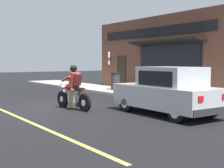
% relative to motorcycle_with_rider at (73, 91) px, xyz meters
% --- Properties ---
extents(ground_plane, '(80.00, 80.00, 0.00)m').
position_rel_motorcycle_with_rider_xyz_m(ground_plane, '(-0.38, 0.91, -0.68)').
color(ground_plane, black).
extents(sidewalk_curb, '(2.60, 22.00, 0.14)m').
position_rel_motorcycle_with_rider_xyz_m(sidewalk_curb, '(5.09, 3.91, -0.61)').
color(sidewalk_curb, '#ADAAA3').
rests_on(sidewalk_curb, ground).
extents(storefront_building, '(1.25, 9.99, 4.20)m').
position_rel_motorcycle_with_rider_xyz_m(storefront_building, '(6.62, 2.75, 1.43)').
color(storefront_building, brown).
rests_on(storefront_building, ground).
extents(motorcycle_with_rider, '(0.61, 2.02, 1.62)m').
position_rel_motorcycle_with_rider_xyz_m(motorcycle_with_rider, '(0.00, 0.00, 0.00)').
color(motorcycle_with_rider, black).
rests_on(motorcycle_with_rider, ground).
extents(car_hatchback, '(1.72, 3.82, 1.57)m').
position_rel_motorcycle_with_rider_xyz_m(car_hatchback, '(1.94, -2.80, 0.09)').
color(car_hatchback, black).
rests_on(car_hatchback, ground).
extents(traffic_cone, '(0.36, 0.36, 0.60)m').
position_rel_motorcycle_with_rider_xyz_m(traffic_cone, '(4.86, -1.71, -0.25)').
color(traffic_cone, black).
rests_on(traffic_cone, sidewalk_curb).
extents(fire_hydrant, '(0.36, 0.24, 0.88)m').
position_rel_motorcycle_with_rider_xyz_m(fire_hydrant, '(4.19, 0.79, -0.11)').
color(fire_hydrant, red).
rests_on(fire_hydrant, sidewalk_curb).
extents(trash_bin, '(0.56, 0.56, 0.98)m').
position_rel_motorcycle_with_rider_xyz_m(trash_bin, '(5.00, 4.29, -0.04)').
color(trash_bin, '#2D2D33').
rests_on(trash_bin, sidewalk_curb).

